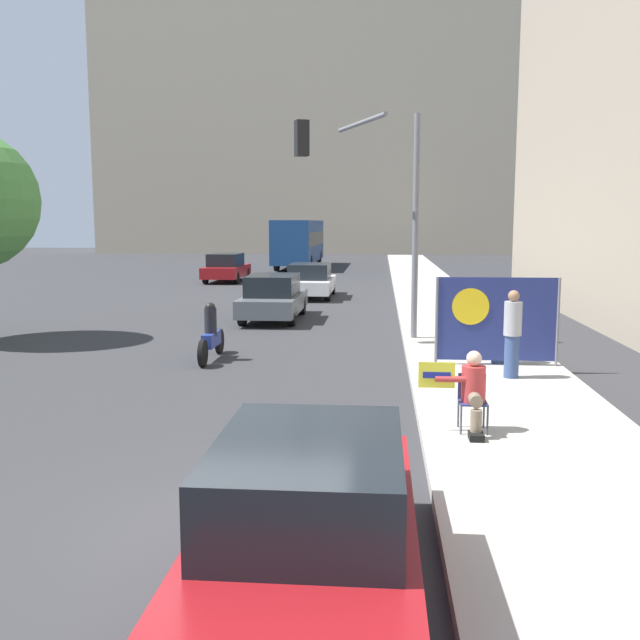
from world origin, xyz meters
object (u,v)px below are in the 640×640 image
Objects in this scene: motorcycle_on_road at (211,336)px; protest_banner at (496,319)px; car_on_road_nearest at (273,297)px; city_bus_on_road at (299,241)px; seated_protester at (472,390)px; pedestrian_behind at (499,324)px; parked_car_curbside at (310,521)px; jogger_on_sidewalk at (512,333)px; car_on_road_distant at (226,268)px; car_on_road_midblock at (310,280)px; traffic_light_pole at (374,187)px.

protest_banner is at bearing -8.17° from motorcycle_on_road.
car_on_road_nearest is 27.28m from city_bus_on_road.
city_bus_on_road reaches higher than seated_protester.
motorcycle_on_road is (-6.40, 0.68, -0.45)m from pedestrian_behind.
car_on_road_nearest reaches higher than parked_car_curbside.
pedestrian_behind is (1.20, 5.18, 0.23)m from seated_protester.
city_bus_on_road is at bearing 94.78° from car_on_road_nearest.
car_on_road_nearest is at bearing -49.85° from jogger_on_sidewalk.
car_on_road_distant is at bearing 101.44° from motorcycle_on_road.
city_bus_on_road is (-7.06, 39.92, 1.10)m from seated_protester.
car_on_road_midblock is at bearing 85.90° from car_on_road_nearest.
protest_banner is 0.56× the size of car_on_road_nearest.
seated_protester is at bearing -79.40° from traffic_light_pole.
jogger_on_sidewalk is 26.10m from car_on_road_distant.
jogger_on_sidewalk is at bearing -71.08° from car_on_road_midblock.
motorcycle_on_road is (-6.42, 2.12, -0.47)m from jogger_on_sidewalk.
pedestrian_behind is at bearing -46.47° from traffic_light_pole.
pedestrian_behind reaches higher than parked_car_curbside.
car_on_road_midblock is at bearing -64.63° from jogger_on_sidewalk.
pedestrian_behind is 10.19m from parked_car_curbside.
pedestrian_behind is 0.14× the size of city_bus_on_road.
parked_car_curbside is 44.77m from city_bus_on_road.
seated_protester is 29.13m from car_on_road_distant.
parked_car_curbside is 32.95m from car_on_road_distant.
protest_banner is 0.57× the size of car_on_road_distant.
city_bus_on_road is (2.52, 12.42, 1.14)m from car_on_road_distant.
jogger_on_sidewalk is at bearing -18.25° from motorcycle_on_road.
traffic_light_pole is at bearing -67.48° from car_on_road_distant.
motorcycle_on_road is (-3.70, -2.16, -3.47)m from traffic_light_pole.
traffic_light_pole is 1.27× the size of car_on_road_distant.
parked_car_curbside is 0.94× the size of car_on_road_distant.
jogger_on_sidewalk is 10.85m from car_on_road_nearest.
traffic_light_pole reaches higher than car_on_road_midblock.
seated_protester is at bearing 78.34° from jogger_on_sidewalk.
city_bus_on_road reaches higher than pedestrian_behind.
protest_banner is 0.45× the size of traffic_light_pole.
motorcycle_on_road is (-0.40, -6.90, -0.17)m from car_on_road_nearest.
traffic_light_pole reaches higher than car_on_road_distant.
car_on_road_midblock is (-2.79, 11.79, -3.31)m from traffic_light_pole.
car_on_road_distant is at bearing 115.33° from protest_banner.
seated_protester is 7.84m from motorcycle_on_road.
parked_car_curbside reaches higher than motorcycle_on_road.
pedestrian_behind is 0.65× the size of protest_banner.
jogger_on_sidewalk is 8.84m from parked_car_curbside.
jogger_on_sidewalk is 0.41× the size of parked_car_curbside.
protest_banner is 4.95m from traffic_light_pole.
car_on_road_midblock is 9.33m from car_on_road_distant.
pedestrian_behind reaches higher than seated_protester.
car_on_road_nearest is at bearing 130.92° from seated_protester.
pedestrian_behind is 0.37× the size of car_on_road_distant.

